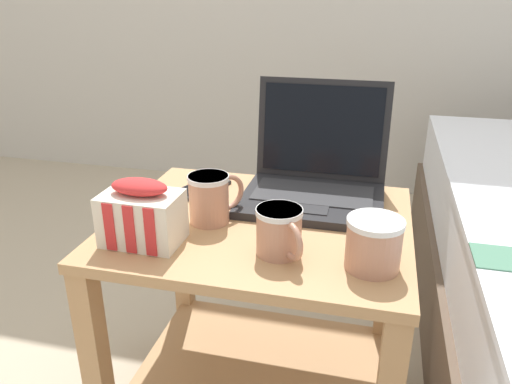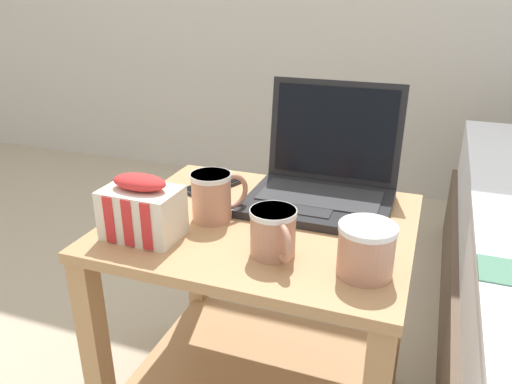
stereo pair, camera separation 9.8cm
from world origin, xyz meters
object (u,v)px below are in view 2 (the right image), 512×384
(mug_mid_center, at_px, (367,246))
(cell_phone, at_px, (212,186))
(mug_front_right, at_px, (213,194))
(laptop, at_px, (324,178))
(mug_front_left, at_px, (274,230))
(snack_bag, at_px, (142,209))

(mug_mid_center, height_order, cell_phone, mug_mid_center)
(mug_front_right, bearing_deg, cell_phone, 116.27)
(mug_front_right, xyz_separation_m, cell_phone, (-0.08, 0.16, -0.05))
(cell_phone, bearing_deg, laptop, 5.32)
(mug_front_left, height_order, cell_phone, mug_front_left)
(mug_front_left, xyz_separation_m, mug_front_right, (-0.17, 0.10, 0.01))
(laptop, height_order, cell_phone, laptop)
(laptop, xyz_separation_m, cell_phone, (-0.27, -0.02, -0.05))
(mug_front_right, height_order, snack_bag, snack_bag)
(laptop, height_order, mug_front_left, laptop)
(mug_front_right, bearing_deg, laptop, 43.50)
(mug_front_left, bearing_deg, cell_phone, 133.42)
(mug_mid_center, height_order, snack_bag, snack_bag)
(laptop, xyz_separation_m, snack_bag, (-0.29, -0.30, 0.01))
(mug_mid_center, bearing_deg, cell_phone, 147.39)
(mug_mid_center, relative_size, snack_bag, 0.93)
(snack_bag, distance_m, cell_phone, 0.28)
(mug_front_right, height_order, cell_phone, mug_front_right)
(cell_phone, bearing_deg, mug_front_left, -46.58)
(laptop, height_order, snack_bag, laptop)
(mug_front_left, bearing_deg, laptop, 84.74)
(mug_front_left, relative_size, mug_mid_center, 0.79)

